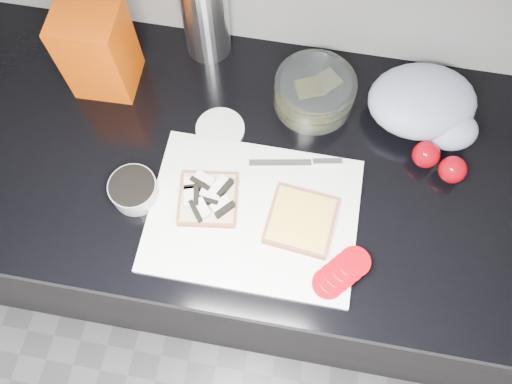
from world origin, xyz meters
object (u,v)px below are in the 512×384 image
glass_bowl (314,92)px  bread_bag (98,50)px  cutting_board (253,215)px  steel_canister (205,9)px

glass_bowl → bread_bag: 0.45m
bread_bag → cutting_board: bearing=-37.2°
bread_bag → steel_canister: 0.23m
glass_bowl → steel_canister: bearing=157.3°
cutting_board → steel_canister: 0.43m
bread_bag → steel_canister: size_ratio=0.84×
cutting_board → steel_canister: bearing=113.9°
glass_bowl → bread_bag: size_ratio=0.85×
cutting_board → steel_canister: (-0.17, 0.38, 0.11)m
bread_bag → steel_canister: steel_canister is taller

